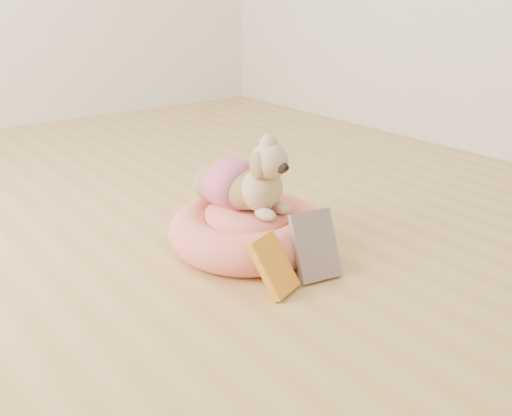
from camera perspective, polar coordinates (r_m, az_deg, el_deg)
floor at (r=2.17m, az=-9.53°, el=-3.11°), size 4.50×4.50×0.00m
pet_bed at (r=2.04m, az=-0.85°, el=-2.25°), size 0.57×0.57×0.15m
dog at (r=1.99m, az=-1.13°, el=3.95°), size 0.34×0.44×0.29m
book_yellow at (r=1.75m, az=1.78°, el=-5.76°), size 0.16×0.16×0.18m
book_white at (r=1.85m, az=5.95°, el=-3.75°), size 0.16×0.14×0.21m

